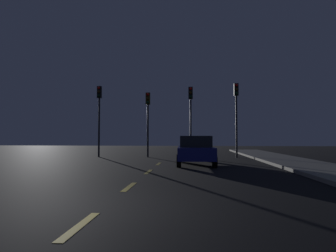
# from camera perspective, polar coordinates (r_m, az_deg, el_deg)

# --- Properties ---
(ground_plane) EXTENTS (80.00, 80.00, 0.00)m
(ground_plane) POSITION_cam_1_polar(r_m,az_deg,el_deg) (13.10, -3.44, -8.62)
(ground_plane) COLOR black
(sidewalk_curb_right) EXTENTS (3.00, 40.00, 0.15)m
(sidewalk_curb_right) POSITION_cam_1_polar(r_m,az_deg,el_deg) (14.15, 28.51, -7.56)
(sidewalk_curb_right) COLOR gray
(sidewalk_curb_right) RESTS_ON ground_plane
(lane_stripe_nearest) EXTENTS (0.16, 1.60, 0.01)m
(lane_stripe_nearest) POSITION_cam_1_polar(r_m,az_deg,el_deg) (5.24, -16.83, -18.08)
(lane_stripe_nearest) COLOR #EACC4C
(lane_stripe_nearest) RESTS_ON ground_plane
(lane_stripe_second) EXTENTS (0.16, 1.60, 0.01)m
(lane_stripe_second) POSITION_cam_1_polar(r_m,az_deg,el_deg) (8.81, -7.55, -11.66)
(lane_stripe_second) COLOR #EACC4C
(lane_stripe_second) RESTS_ON ground_plane
(lane_stripe_third) EXTENTS (0.16, 1.60, 0.01)m
(lane_stripe_third) POSITION_cam_1_polar(r_m,az_deg,el_deg) (12.51, -3.83, -8.89)
(lane_stripe_third) COLOR #EACC4C
(lane_stripe_third) RESTS_ON ground_plane
(lane_stripe_fourth) EXTENTS (0.16, 1.60, 0.01)m
(lane_stripe_fourth) POSITION_cam_1_polar(r_m,az_deg,el_deg) (16.26, -1.84, -7.38)
(lane_stripe_fourth) COLOR #EACC4C
(lane_stripe_fourth) RESTS_ON ground_plane
(traffic_signal_far_left) EXTENTS (0.32, 0.38, 5.37)m
(traffic_signal_far_left) POSITION_cam_1_polar(r_m,az_deg,el_deg) (22.82, -13.28, 3.52)
(traffic_signal_far_left) COLOR #2D2D30
(traffic_signal_far_left) RESTS_ON ground_plane
(traffic_signal_center_left) EXTENTS (0.32, 0.38, 4.83)m
(traffic_signal_center_left) POSITION_cam_1_polar(r_m,az_deg,el_deg) (21.93, -3.95, 2.78)
(traffic_signal_center_left) COLOR #2D2D30
(traffic_signal_center_left) RESTS_ON ground_plane
(traffic_signal_center_right) EXTENTS (0.32, 0.38, 5.22)m
(traffic_signal_center_right) POSITION_cam_1_polar(r_m,az_deg,el_deg) (21.71, 4.44, 3.50)
(traffic_signal_center_right) COLOR #4C4C51
(traffic_signal_center_right) RESTS_ON ground_plane
(traffic_signal_far_right) EXTENTS (0.32, 0.38, 5.43)m
(traffic_signal_far_right) POSITION_cam_1_polar(r_m,az_deg,el_deg) (21.97, 13.19, 3.84)
(traffic_signal_far_right) COLOR #2D2D30
(traffic_signal_far_right) RESTS_ON ground_plane
(car_stopped_ahead) EXTENTS (2.06, 4.53, 1.54)m
(car_stopped_ahead) POSITION_cam_1_polar(r_m,az_deg,el_deg) (15.91, 5.35, -4.69)
(car_stopped_ahead) COLOR navy
(car_stopped_ahead) RESTS_ON ground_plane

